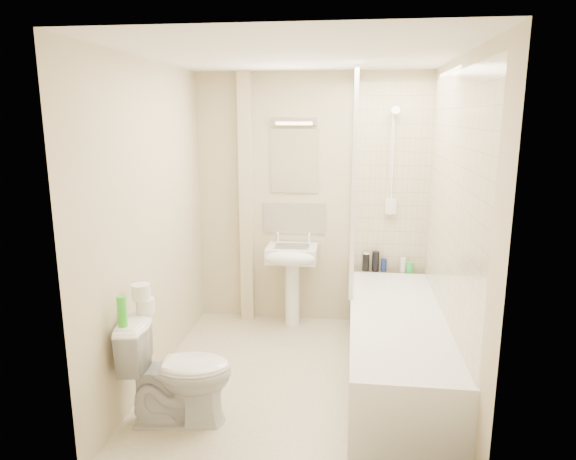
# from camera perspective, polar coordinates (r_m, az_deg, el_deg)

# --- Properties ---
(floor) EXTENTS (2.50, 2.50, 0.00)m
(floor) POSITION_cam_1_polar(r_m,az_deg,el_deg) (4.14, 0.97, -16.31)
(floor) COLOR beige
(floor) RESTS_ON ground
(wall_back) EXTENTS (2.20, 0.02, 2.40)m
(wall_back) POSITION_cam_1_polar(r_m,az_deg,el_deg) (4.93, 2.58, 3.25)
(wall_back) COLOR beige
(wall_back) RESTS_ON ground
(wall_left) EXTENTS (0.02, 2.50, 2.40)m
(wall_left) POSITION_cam_1_polar(r_m,az_deg,el_deg) (3.98, -14.93, 0.56)
(wall_left) COLOR beige
(wall_left) RESTS_ON ground
(wall_right) EXTENTS (0.02, 2.50, 2.40)m
(wall_right) POSITION_cam_1_polar(r_m,az_deg,el_deg) (3.76, 17.95, -0.31)
(wall_right) COLOR beige
(wall_right) RESTS_ON ground
(ceiling) EXTENTS (2.20, 2.50, 0.02)m
(ceiling) POSITION_cam_1_polar(r_m,az_deg,el_deg) (3.65, 1.11, 18.89)
(ceiling) COLOR white
(ceiling) RESTS_ON wall_back
(tile_back) EXTENTS (0.70, 0.01, 1.75)m
(tile_back) POSITION_cam_1_polar(r_m,az_deg,el_deg) (4.89, 11.43, 5.59)
(tile_back) COLOR beige
(tile_back) RESTS_ON wall_back
(tile_right) EXTENTS (0.01, 2.10, 1.75)m
(tile_right) POSITION_cam_1_polar(r_m,az_deg,el_deg) (3.78, 17.82, 3.23)
(tile_right) COLOR beige
(tile_right) RESTS_ON wall_right
(pipe_boxing) EXTENTS (0.12, 0.12, 2.40)m
(pipe_boxing) POSITION_cam_1_polar(r_m,az_deg,el_deg) (4.96, -4.64, 3.27)
(pipe_boxing) COLOR beige
(pipe_boxing) RESTS_ON ground
(splashback) EXTENTS (0.60, 0.02, 0.30)m
(splashback) POSITION_cam_1_polar(r_m,az_deg,el_deg) (4.97, 0.72, 1.33)
(splashback) COLOR beige
(splashback) RESTS_ON wall_back
(mirror) EXTENTS (0.46, 0.01, 0.60)m
(mirror) POSITION_cam_1_polar(r_m,az_deg,el_deg) (4.89, 0.73, 7.66)
(mirror) COLOR white
(mirror) RESTS_ON wall_back
(strip_light) EXTENTS (0.42, 0.07, 0.07)m
(strip_light) POSITION_cam_1_polar(r_m,az_deg,el_deg) (4.85, 0.71, 12.00)
(strip_light) COLOR silver
(strip_light) RESTS_ON wall_back
(bathtub) EXTENTS (0.70, 2.10, 0.55)m
(bathtub) POSITION_cam_1_polar(r_m,az_deg,el_deg) (4.06, 11.92, -12.61)
(bathtub) COLOR white
(bathtub) RESTS_ON ground
(shower_screen) EXTENTS (0.04, 0.92, 1.80)m
(shower_screen) POSITION_cam_1_polar(r_m,az_deg,el_deg) (4.44, 7.32, 5.37)
(shower_screen) COLOR white
(shower_screen) RESTS_ON bathtub
(shower_fixture) EXTENTS (0.10, 0.16, 0.99)m
(shower_fixture) POSITION_cam_1_polar(r_m,az_deg,el_deg) (4.83, 11.51, 6.95)
(shower_fixture) COLOR white
(shower_fixture) RESTS_ON wall_back
(pedestal_sink) EXTENTS (0.47, 0.45, 0.91)m
(pedestal_sink) POSITION_cam_1_polar(r_m,az_deg,el_deg) (4.84, 0.41, -3.74)
(pedestal_sink) COLOR white
(pedestal_sink) RESTS_ON ground
(bottle_black_a) EXTENTS (0.07, 0.07, 0.17)m
(bottle_black_a) POSITION_cam_1_polar(r_m,az_deg,el_deg) (4.96, 8.65, -3.57)
(bottle_black_a) COLOR black
(bottle_black_a) RESTS_ON bathtub
(bottle_white_a) EXTENTS (0.06, 0.06, 0.17)m
(bottle_white_a) POSITION_cam_1_polar(r_m,az_deg,el_deg) (4.96, 8.68, -3.54)
(bottle_white_a) COLOR white
(bottle_white_a) RESTS_ON bathtub
(bottle_black_b) EXTENTS (0.07, 0.07, 0.19)m
(bottle_black_b) POSITION_cam_1_polar(r_m,az_deg,el_deg) (4.96, 9.70, -3.46)
(bottle_black_b) COLOR black
(bottle_black_b) RESTS_ON bathtub
(bottle_blue) EXTENTS (0.06, 0.06, 0.12)m
(bottle_blue) POSITION_cam_1_polar(r_m,az_deg,el_deg) (4.97, 10.60, -3.85)
(bottle_blue) COLOR navy
(bottle_blue) RESTS_ON bathtub
(bottle_white_b) EXTENTS (0.05, 0.05, 0.14)m
(bottle_white_b) POSITION_cam_1_polar(r_m,az_deg,el_deg) (4.98, 12.64, -3.81)
(bottle_white_b) COLOR silver
(bottle_white_b) RESTS_ON bathtub
(bottle_green) EXTENTS (0.07, 0.07, 0.10)m
(bottle_green) POSITION_cam_1_polar(r_m,az_deg,el_deg) (5.00, 13.36, -4.05)
(bottle_green) COLOR green
(bottle_green) RESTS_ON bathtub
(toilet) EXTENTS (0.58, 0.81, 0.72)m
(toilet) POSITION_cam_1_polar(r_m,az_deg,el_deg) (3.57, -12.13, -15.05)
(toilet) COLOR white
(toilet) RESTS_ON ground
(toilet_roll_lower) EXTENTS (0.12, 0.12, 0.10)m
(toilet_roll_lower) POSITION_cam_1_polar(r_m,az_deg,el_deg) (3.58, -15.57, -8.08)
(toilet_roll_lower) COLOR white
(toilet_roll_lower) RESTS_ON toilet
(toilet_roll_upper) EXTENTS (0.12, 0.12, 0.10)m
(toilet_roll_upper) POSITION_cam_1_polar(r_m,az_deg,el_deg) (3.55, -16.02, -6.61)
(toilet_roll_upper) COLOR white
(toilet_roll_upper) RESTS_ON toilet_roll_lower
(green_bottle) EXTENTS (0.06, 0.06, 0.20)m
(green_bottle) POSITION_cam_1_polar(r_m,az_deg,el_deg) (3.38, -17.95, -8.61)
(green_bottle) COLOR green
(green_bottle) RESTS_ON toilet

